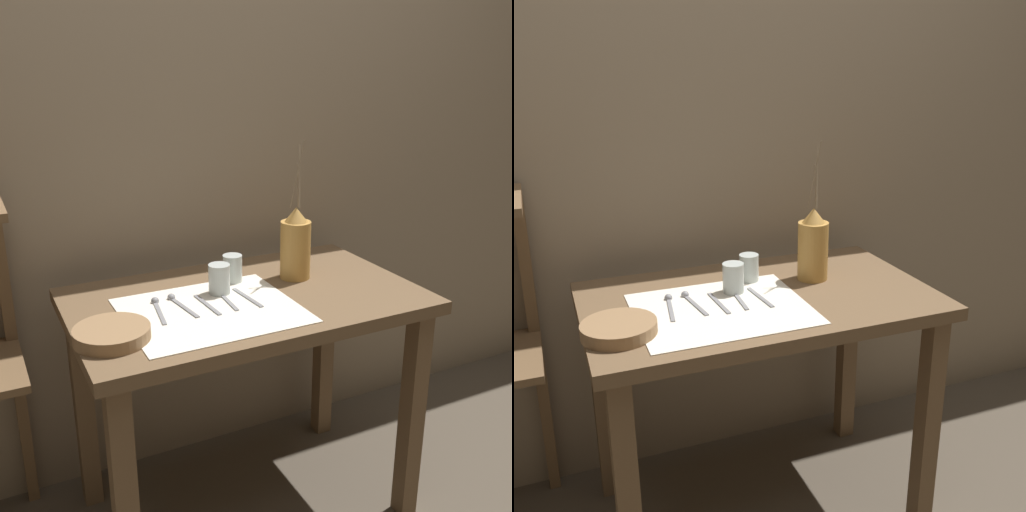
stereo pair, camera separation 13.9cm
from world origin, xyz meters
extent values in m
plane|color=brown|center=(0.00, 0.00, 0.00)|extent=(12.00, 12.00, 0.00)
cube|color=gray|center=(0.00, 0.43, 1.20)|extent=(7.00, 0.06, 2.40)
cube|color=brown|center=(0.00, 0.00, 0.76)|extent=(1.06, 0.64, 0.04)
cube|color=brown|center=(-0.47, -0.26, 0.37)|extent=(0.06, 0.06, 0.74)
cube|color=brown|center=(0.47, -0.26, 0.37)|extent=(0.06, 0.06, 0.74)
cube|color=brown|center=(-0.47, 0.26, 0.37)|extent=(0.06, 0.06, 0.74)
cube|color=brown|center=(0.47, 0.26, 0.37)|extent=(0.06, 0.06, 0.74)
cube|color=brown|center=(-0.65, 0.36, 0.55)|extent=(0.04, 0.04, 1.10)
cube|color=silver|center=(-0.14, -0.06, 0.78)|extent=(0.49, 0.42, 0.00)
cylinder|color=#B7843D|center=(0.21, 0.07, 0.88)|extent=(0.10, 0.10, 0.19)
cone|color=#B7843D|center=(0.21, 0.07, 0.99)|extent=(0.07, 0.07, 0.05)
cylinder|color=#847056|center=(0.21, 0.05, 1.13)|extent=(0.03, 0.03, 0.21)
cylinder|color=#847056|center=(0.21, 0.06, 1.09)|extent=(0.02, 0.01, 0.14)
cylinder|color=#847056|center=(0.22, 0.06, 1.12)|extent=(0.02, 0.04, 0.19)
cylinder|color=#8E6B47|center=(-0.44, -0.12, 0.80)|extent=(0.20, 0.20, 0.04)
cylinder|color=#B7C1BC|center=(-0.07, 0.04, 0.83)|extent=(0.07, 0.07, 0.09)
cylinder|color=#B7C1BC|center=(0.01, 0.12, 0.83)|extent=(0.06, 0.06, 0.09)
cube|color=gray|center=(-0.28, -0.02, 0.79)|extent=(0.04, 0.17, 0.00)
sphere|color=gray|center=(-0.27, 0.06, 0.79)|extent=(0.02, 0.02, 0.02)
cube|color=gray|center=(-0.20, -0.02, 0.79)|extent=(0.03, 0.17, 0.00)
sphere|color=gray|center=(-0.21, 0.06, 0.79)|extent=(0.02, 0.02, 0.02)
cube|color=gray|center=(-0.14, -0.03, 0.79)|extent=(0.02, 0.17, 0.00)
cube|color=gray|center=(-0.07, -0.02, 0.79)|extent=(0.02, 0.17, 0.00)
cube|color=gray|center=(-0.01, -0.03, 0.79)|extent=(0.03, 0.17, 0.00)
camera|label=1|loc=(-0.73, -1.53, 1.47)|focal=42.00mm
camera|label=2|loc=(-0.60, -1.59, 1.47)|focal=42.00mm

